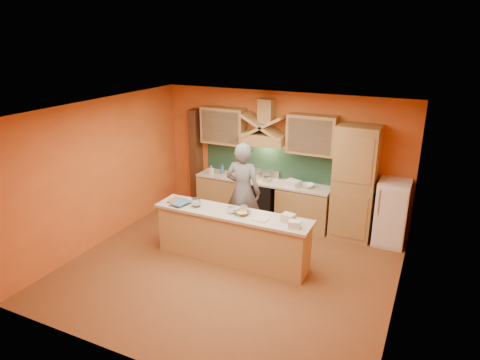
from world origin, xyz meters
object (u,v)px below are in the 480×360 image
at_px(person, 243,192).
at_px(kitchen_scale, 244,209).
at_px(fridge, 392,213).
at_px(mixing_bowl, 242,213).
at_px(stove, 262,200).

relative_size(person, kitchen_scale, 18.11).
distance_m(fridge, mixing_bowl, 3.00).
distance_m(person, kitchen_scale, 0.89).
bearing_deg(fridge, stove, 180.00).
height_order(person, kitchen_scale, person).
xyz_separation_m(fridge, kitchen_scale, (-2.32, -1.79, 0.34)).
relative_size(stove, kitchen_scale, 8.24).
bearing_deg(person, stove, -91.68).
bearing_deg(stove, mixing_bowl, -78.07).
relative_size(fridge, kitchen_scale, 11.90).
xyz_separation_m(person, mixing_bowl, (0.41, -0.92, -0.01)).
relative_size(fridge, person, 0.66).
xyz_separation_m(stove, person, (-0.01, -0.99, 0.54)).
height_order(stove, person, person).
distance_m(stove, mixing_bowl, 2.02).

